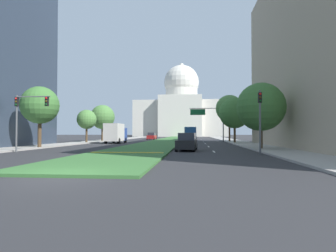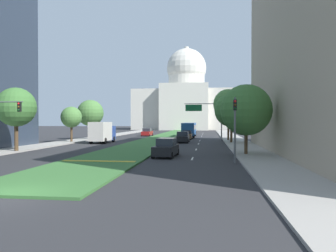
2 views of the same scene
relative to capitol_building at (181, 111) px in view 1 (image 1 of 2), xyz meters
name	(u,v)px [view 1 (image 1 of 2)]	position (x,y,z in m)	size (l,w,h in m)	color
ground_plane	(172,140)	(0.00, -58.14, -11.44)	(260.00, 260.00, 0.00)	#2B2B2D
grass_median	(170,140)	(0.00, -64.03, -11.37)	(6.63, 106.07, 0.14)	#386B33
median_curb_nose	(127,152)	(0.00, -105.16, -11.28)	(5.96, 0.50, 0.04)	gold
lane_dashes_right	(203,141)	(7.27, -71.01, -11.44)	(0.16, 63.47, 0.01)	silver
sidewalk_left	(105,140)	(-13.23, -69.92, -11.37)	(4.00, 106.07, 0.15)	#9E9991
sidewalk_right	(232,141)	(13.23, -69.92, -11.37)	(4.00, 106.07, 0.15)	#9E9991
capitol_building	(181,111)	(0.00, 0.00, 0.00)	(39.97, 29.61, 33.24)	beige
traffic_light_near_left	(25,110)	(-9.89, -103.38, -7.65)	(3.34, 0.35, 5.20)	#515456
traffic_light_near_right	(260,114)	(10.73, -104.53, -8.13)	(0.28, 0.35, 5.20)	#515456
overhead_guide_sign	(210,117)	(8.50, -74.60, -6.76)	(6.40, 0.20, 6.50)	#515456
street_tree_left_near	(40,105)	(-11.79, -97.61, -6.61)	(4.20, 4.20, 6.95)	#4C3823
street_tree_right_near	(261,107)	(12.32, -97.99, -7.02)	(4.98, 4.98, 6.92)	#4C3823
street_tree_left_mid	(87,119)	(-12.43, -82.02, -7.50)	(3.25, 3.25, 5.59)	#4C3823
street_tree_right_mid	(235,113)	(12.14, -80.68, -6.48)	(5.07, 5.07, 7.52)	#4C3823
street_tree_left_far	(103,117)	(-12.23, -74.36, -6.68)	(4.69, 4.69, 7.13)	#4C3823
street_tree_right_far	(229,109)	(12.05, -74.70, -5.24)	(5.05, 5.05, 8.74)	#4C3823
sedan_lead_stopped	(187,142)	(4.74, -99.88, -10.63)	(2.14, 4.68, 1.74)	black
sedan_midblock	(190,138)	(4.76, -80.07, -10.63)	(1.96, 4.42, 1.73)	black
sedan_distant	(191,137)	(4.84, -70.90, -10.66)	(1.83, 4.62, 1.65)	brown
sedan_far_horizon	(152,136)	(-4.80, -59.18, -10.64)	(1.96, 4.58, 1.72)	maroon
box_truck_delivery	(116,133)	(-7.40, -82.24, -9.77)	(2.40, 6.40, 3.20)	navy
city_bus	(191,132)	(4.74, -62.34, -9.67)	(2.62, 11.00, 2.95)	#1E4C8C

